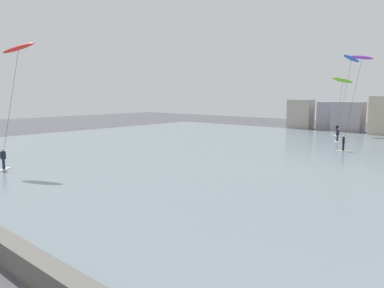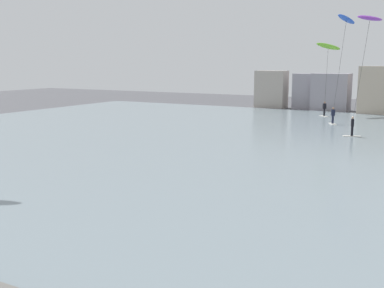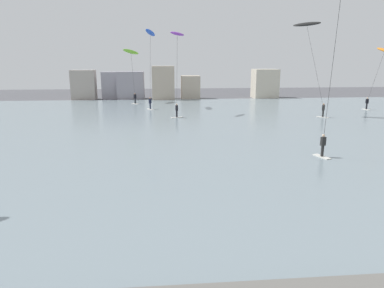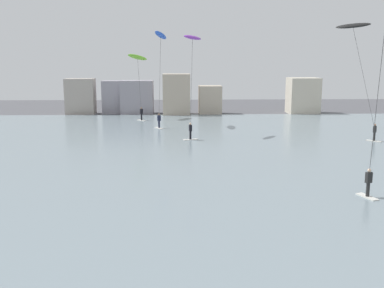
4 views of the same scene
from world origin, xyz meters
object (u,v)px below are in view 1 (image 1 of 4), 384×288
(kitesurfer_blue, at_px, (350,67))
(kitesurfer_red, at_px, (17,60))
(kitesurfer_purple, at_px, (360,70))
(kitesurfer_lime, at_px, (342,85))

(kitesurfer_blue, height_order, kitesurfer_red, kitesurfer_blue)
(kitesurfer_blue, distance_m, kitesurfer_red, 37.51)
(kitesurfer_blue, height_order, kitesurfer_purple, kitesurfer_blue)
(kitesurfer_red, xyz_separation_m, kitesurfer_purple, (17.62, 27.74, -0.17))
(kitesurfer_blue, bearing_deg, kitesurfer_red, -112.43)
(kitesurfer_red, bearing_deg, kitesurfer_lime, 74.73)
(kitesurfer_purple, relative_size, kitesurfer_lime, 1.19)
(kitesurfer_lime, bearing_deg, kitesurfer_purple, -64.15)
(kitesurfer_red, xyz_separation_m, kitesurfer_lime, (11.19, 41.01, -1.44))
(kitesurfer_lime, bearing_deg, kitesurfer_red, -105.27)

